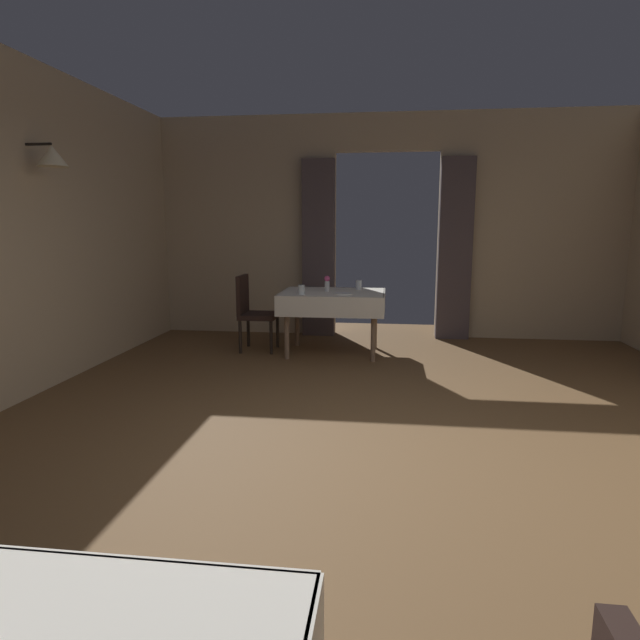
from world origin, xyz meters
The scene contains 8 objects.
ground centered at (0.00, 0.00, 0.00)m, with size 10.08×10.08×0.00m, color brown.
wall_back centered at (0.00, 4.18, 1.51)m, with size 6.40×0.27×3.00m.
dining_table_mid centered at (-0.61, 2.98, 0.66)m, with size 1.23×0.94×0.75m.
chair_mid_left centered at (-1.61, 3.02, 0.52)m, with size 0.44×0.44×0.93m.
flower_vase_mid centered at (-0.68, 3.02, 0.85)m, with size 0.07×0.07×0.19m.
plate_mid_b centered at (-0.47, 2.76, 0.76)m, with size 0.20×0.20×0.01m, color white.
glass_mid_c centered at (-0.94, 2.68, 0.80)m, with size 0.07×0.07×0.11m, color silver.
glass_mid_d centered at (-0.31, 3.21, 0.81)m, with size 0.07×0.07×0.12m, color silver.
Camera 1 is at (0.04, -3.36, 1.54)m, focal length 30.32 mm.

